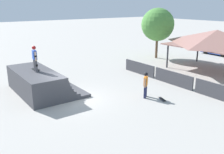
# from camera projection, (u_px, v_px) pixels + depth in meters

# --- Properties ---
(ground_plane) EXTENTS (160.00, 160.00, 0.00)m
(ground_plane) POSITION_uv_depth(u_px,v_px,m) (71.00, 99.00, 16.82)
(ground_plane) COLOR #ADA8A0
(quarter_pipe_ramp) EXTENTS (5.78, 4.01, 1.65)m
(quarter_pipe_ramp) POSITION_uv_depth(u_px,v_px,m) (39.00, 83.00, 17.80)
(quarter_pipe_ramp) COLOR #424247
(quarter_pipe_ramp) RESTS_ON ground
(skater_on_deck) EXTENTS (0.77, 0.28, 1.79)m
(skater_on_deck) POSITION_uv_depth(u_px,v_px,m) (35.00, 57.00, 17.00)
(skater_on_deck) COLOR #4C4C51
(skater_on_deck) RESTS_ON quarter_pipe_ramp
(skateboard_on_deck) EXTENTS (0.80, 0.38, 0.09)m
(skateboard_on_deck) POSITION_uv_depth(u_px,v_px,m) (36.00, 69.00, 17.68)
(skateboard_on_deck) COLOR green
(skateboard_on_deck) RESTS_ON quarter_pipe_ramp
(bystander_walking) EXTENTS (0.53, 0.60, 1.76)m
(bystander_walking) POSITION_uv_depth(u_px,v_px,m) (146.00, 83.00, 16.84)
(bystander_walking) COLOR #1E2347
(bystander_walking) RESTS_ON ground
(skateboard_on_ground) EXTENTS (0.78, 0.44, 0.09)m
(skateboard_on_ground) POSITION_uv_depth(u_px,v_px,m) (162.00, 99.00, 16.63)
(skateboard_on_ground) COLOR blue
(skateboard_on_ground) RESTS_ON ground
(barrier_fence) EXTENTS (11.70, 0.12, 1.05)m
(barrier_fence) POSITION_uv_depth(u_px,v_px,m) (173.00, 78.00, 19.64)
(barrier_fence) COLOR #3D3D42
(barrier_fence) RESTS_ON ground
(pavilion_shelter) EXTENTS (8.39, 5.71, 3.91)m
(pavilion_shelter) POSITION_uv_depth(u_px,v_px,m) (217.00, 39.00, 22.81)
(pavilion_shelter) COLOR #2D2D33
(pavilion_shelter) RESTS_ON ground
(tree_beside_pavilion) EXTENTS (3.74, 3.74, 5.75)m
(tree_beside_pavilion) POSITION_uv_depth(u_px,v_px,m) (158.00, 25.00, 28.48)
(tree_beside_pavilion) COLOR brown
(tree_beside_pavilion) RESTS_ON ground
(parked_car_blue) EXTENTS (4.04, 1.74, 1.27)m
(parked_car_blue) POSITION_uv_depth(u_px,v_px,m) (218.00, 50.00, 31.19)
(parked_car_blue) COLOR navy
(parked_car_blue) RESTS_ON ground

